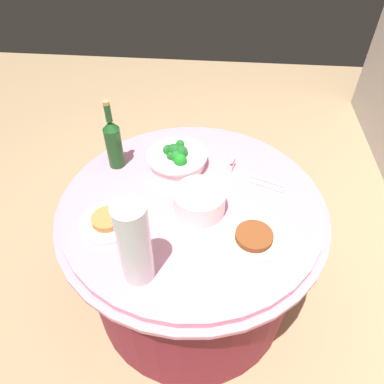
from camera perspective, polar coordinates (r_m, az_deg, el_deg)
The scene contains 10 objects.
ground_plane at distance 2.13m, azimuth 0.00°, elevation -15.40°, with size 6.00×6.00×0.00m, color #9E7F5B.
buffet_table at distance 1.82m, azimuth 0.00°, elevation -9.41°, with size 1.16×1.16×0.74m.
broccoli_bowl at distance 1.69m, azimuth -2.38°, elevation 5.42°, with size 0.28×0.28×0.11m.
plate_stack at distance 1.47m, azimuth 1.19°, elevation -1.43°, with size 0.21×0.21×0.10m.
wine_bottle at distance 1.67m, azimuth -12.24°, elevation 7.64°, with size 0.07×0.07×0.34m.
decorative_fruit_vase at distance 1.20m, azimuth -8.97°, elevation -8.26°, with size 0.11×0.11×0.34m.
serving_tongs at distance 1.64m, azimuth 11.89°, elevation 1.19°, with size 0.10×0.16×0.01m.
food_plate_stir_fry at distance 1.41m, azimuth 9.68°, elevation -7.08°, with size 0.22×0.22×0.04m.
food_plate_peanuts at distance 1.48m, azimuth -13.16°, elevation -4.47°, with size 0.22×0.22×0.04m.
label_placard_front at distance 1.68m, azimuth 6.40°, elevation 4.42°, with size 0.05×0.02×0.05m.
Camera 1 is at (1.07, 0.10, 1.84)m, focal length 33.94 mm.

